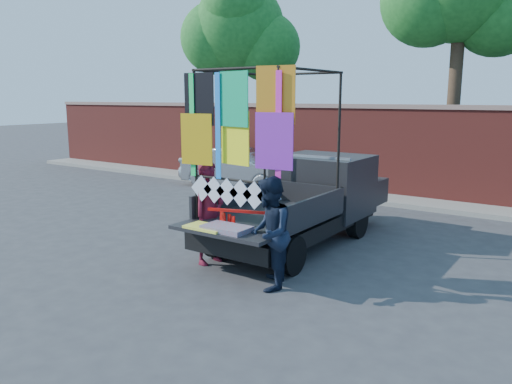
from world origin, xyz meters
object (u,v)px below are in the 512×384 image
Objects in this scene: sedan at (240,168)px; man at (269,233)px; woman at (210,212)px; pickup_truck at (311,198)px.

man is at bearing -146.98° from sedan.
woman is (3.89, -6.11, 0.26)m from sedan.
woman is 1.06× the size of man.
man is (5.35, -6.51, 0.21)m from sedan.
woman reaches higher than sedan.
pickup_truck is 1.35× the size of sedan.
man is (0.78, -2.73, 0.02)m from pickup_truck.
sedan is 2.27× the size of man.
sedan is 2.15× the size of woman.
sedan is at bearing -167.82° from man.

